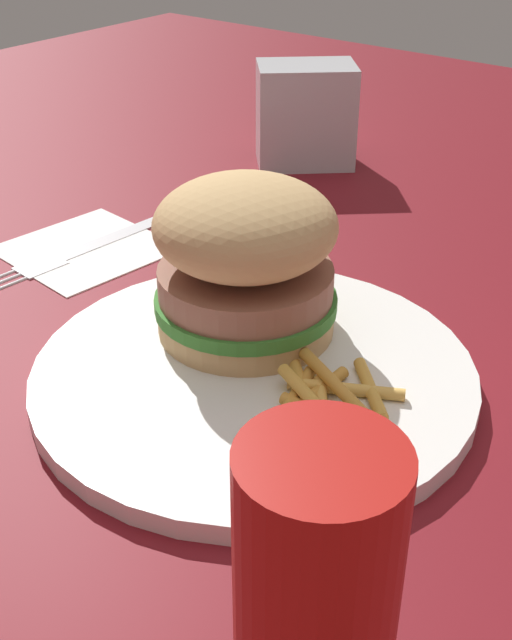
{
  "coord_description": "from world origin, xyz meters",
  "views": [
    {
      "loc": [
        -0.31,
        -0.27,
        0.28
      ],
      "look_at": [
        0.0,
        -0.02,
        0.04
      ],
      "focal_mm": 46.17,
      "sensor_mm": 36.0,
      "label": 1
    }
  ],
  "objects_px": {
    "fries_pile": "(322,400)",
    "plate": "(256,373)",
    "sandwich": "(245,258)",
    "fork": "(84,246)",
    "napkin": "(86,248)",
    "napkin_dispenser": "(305,115)"
  },
  "relations": [
    {
      "from": "plate",
      "to": "napkin",
      "type": "bearing_deg",
      "value": 74.76
    },
    {
      "from": "fries_pile",
      "to": "napkin_dispenser",
      "type": "height_order",
      "value": "napkin_dispenser"
    },
    {
      "from": "plate",
      "to": "sandwich",
      "type": "bearing_deg",
      "value": 46.89
    },
    {
      "from": "fries_pile",
      "to": "napkin_dispenser",
      "type": "bearing_deg",
      "value": 36.56
    },
    {
      "from": "sandwich",
      "to": "fork",
      "type": "distance_m",
      "value": 0.19
    },
    {
      "from": "plate",
      "to": "fries_pile",
      "type": "distance_m",
      "value": 0.06
    },
    {
      "from": "napkin",
      "to": "napkin_dispenser",
      "type": "distance_m",
      "value": 0.27
    },
    {
      "from": "fries_pile",
      "to": "napkin",
      "type": "distance_m",
      "value": 0.28
    },
    {
      "from": "sandwich",
      "to": "fork",
      "type": "relative_size",
      "value": 0.64
    },
    {
      "from": "sandwich",
      "to": "napkin",
      "type": "xyz_separation_m",
      "value": [
        0.03,
        0.18,
        -0.06
      ]
    },
    {
      "from": "sandwich",
      "to": "fries_pile",
      "type": "height_order",
      "value": "sandwich"
    },
    {
      "from": "napkin",
      "to": "fork",
      "type": "relative_size",
      "value": 0.63
    },
    {
      "from": "fork",
      "to": "napkin",
      "type": "bearing_deg",
      "value": -5.11
    },
    {
      "from": "sandwich",
      "to": "fork",
      "type": "bearing_deg",
      "value": 81.21
    },
    {
      "from": "fries_pile",
      "to": "napkin",
      "type": "bearing_deg",
      "value": 75.47
    },
    {
      "from": "napkin_dispenser",
      "to": "fries_pile",
      "type": "bearing_deg",
      "value": -95.39
    },
    {
      "from": "plate",
      "to": "sandwich",
      "type": "height_order",
      "value": "sandwich"
    },
    {
      "from": "napkin_dispenser",
      "to": "napkin",
      "type": "bearing_deg",
      "value": -136.58
    },
    {
      "from": "plate",
      "to": "napkin",
      "type": "relative_size",
      "value": 2.33
    },
    {
      "from": "fries_pile",
      "to": "napkin_dispenser",
      "type": "distance_m",
      "value": 0.41
    },
    {
      "from": "fries_pile",
      "to": "plate",
      "type": "bearing_deg",
      "value": 78.32
    },
    {
      "from": "sandwich",
      "to": "fork",
      "type": "xyz_separation_m",
      "value": [
        0.03,
        0.18,
        -0.06
      ]
    }
  ]
}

